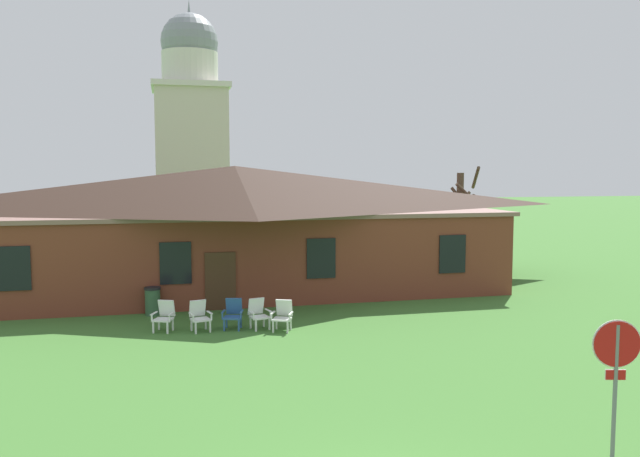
% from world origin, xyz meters
% --- Properties ---
extents(brick_building, '(22.01, 10.40, 5.22)m').
position_xyz_m(brick_building, '(-0.00, 20.03, 2.66)').
color(brick_building, brown).
rests_on(brick_building, ground).
extents(dome_tower, '(5.18, 5.18, 16.59)m').
position_xyz_m(dome_tower, '(-1.15, 37.58, 7.48)').
color(dome_tower, beige).
rests_on(dome_tower, ground).
extents(stop_sign, '(0.78, 0.24, 2.59)m').
position_xyz_m(stop_sign, '(4.23, 0.91, 1.84)').
color(stop_sign, slate).
rests_on(stop_sign, ground).
extents(lawn_chair_by_porch, '(0.78, 0.83, 0.96)m').
position_xyz_m(lawn_chair_by_porch, '(-3.05, 12.37, 0.50)').
color(lawn_chair_by_porch, white).
rests_on(lawn_chair_by_porch, ground).
extents(lawn_chair_near_door, '(0.74, 0.78, 0.96)m').
position_xyz_m(lawn_chair_near_door, '(-1.98, 12.13, 0.50)').
color(lawn_chair_near_door, white).
rests_on(lawn_chair_near_door, ground).
extents(lawn_chair_left_end, '(0.74, 0.79, 0.96)m').
position_xyz_m(lawn_chair_left_end, '(-0.92, 12.17, 0.50)').
color(lawn_chair_left_end, '#2D5693').
rests_on(lawn_chair_left_end, ground).
extents(lawn_chair_middle, '(0.74, 0.79, 0.96)m').
position_xyz_m(lawn_chair_middle, '(-0.14, 12.00, 0.50)').
color(lawn_chair_middle, white).
rests_on(lawn_chair_middle, ground).
extents(lawn_chair_right_end, '(0.79, 0.84, 0.96)m').
position_xyz_m(lawn_chair_right_end, '(0.58, 11.58, 0.50)').
color(lawn_chair_right_end, silver).
rests_on(lawn_chair_right_end, ground).
extents(bare_tree_beside_building, '(1.70, 1.92, 5.23)m').
position_xyz_m(bare_tree_beside_building, '(11.90, 22.44, 2.76)').
color(bare_tree_beside_building, brown).
rests_on(bare_tree_beside_building, ground).
extents(trash_bin, '(0.56, 0.56, 0.98)m').
position_xyz_m(trash_bin, '(-3.45, 14.73, 0.50)').
color(trash_bin, '#335638').
rests_on(trash_bin, ground).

